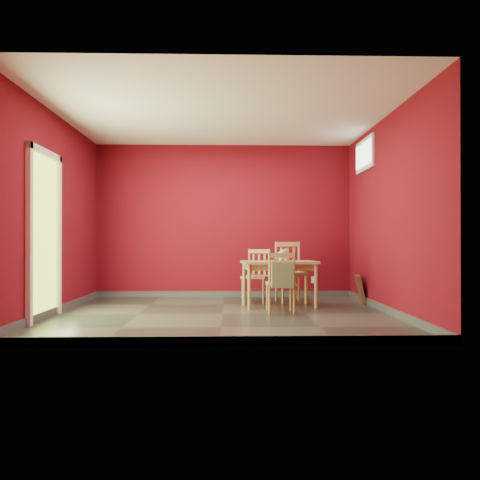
{
  "coord_description": "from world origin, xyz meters",
  "views": [
    {
      "loc": [
        0.08,
        -6.31,
        0.96
      ],
      "look_at": [
        0.25,
        0.45,
        1.0
      ],
      "focal_mm": 35.0,
      "sensor_mm": 36.0,
      "label": 1
    }
  ],
  "objects_px": {
    "chair_far_left": "(257,275)",
    "tote_bag": "(283,275)",
    "picture_frame": "(360,289)",
    "cat": "(282,254)",
    "chair_far_right": "(290,271)",
    "dining_table": "(279,267)",
    "chair_near": "(281,282)"
  },
  "relations": [
    {
      "from": "chair_far_left",
      "to": "cat",
      "type": "relative_size",
      "value": 2.07
    },
    {
      "from": "chair_far_left",
      "to": "cat",
      "type": "bearing_deg",
      "value": -57.57
    },
    {
      "from": "tote_bag",
      "to": "cat",
      "type": "distance_m",
      "value": 0.89
    },
    {
      "from": "tote_bag",
      "to": "cat",
      "type": "height_order",
      "value": "cat"
    },
    {
      "from": "tote_bag",
      "to": "picture_frame",
      "type": "relative_size",
      "value": 0.89
    },
    {
      "from": "dining_table",
      "to": "chair_near",
      "type": "distance_m",
      "value": 0.66
    },
    {
      "from": "dining_table",
      "to": "cat",
      "type": "xyz_separation_m",
      "value": [
        0.05,
        0.02,
        0.19
      ]
    },
    {
      "from": "picture_frame",
      "to": "chair_near",
      "type": "bearing_deg",
      "value": -143.16
    },
    {
      "from": "chair_far_left",
      "to": "tote_bag",
      "type": "relative_size",
      "value": 2.08
    },
    {
      "from": "tote_bag",
      "to": "chair_far_left",
      "type": "bearing_deg",
      "value": 100.37
    },
    {
      "from": "chair_far_right",
      "to": "cat",
      "type": "distance_m",
      "value": 0.62
    },
    {
      "from": "cat",
      "to": "dining_table",
      "type": "bearing_deg",
      "value": -150.47
    },
    {
      "from": "chair_far_right",
      "to": "picture_frame",
      "type": "height_order",
      "value": "chair_far_right"
    },
    {
      "from": "dining_table",
      "to": "cat",
      "type": "bearing_deg",
      "value": 19.51
    },
    {
      "from": "dining_table",
      "to": "chair_near",
      "type": "bearing_deg",
      "value": -94.11
    },
    {
      "from": "chair_near",
      "to": "chair_far_left",
      "type": "bearing_deg",
      "value": 102.08
    },
    {
      "from": "chair_near",
      "to": "tote_bag",
      "type": "distance_m",
      "value": 0.24
    },
    {
      "from": "dining_table",
      "to": "picture_frame",
      "type": "relative_size",
      "value": 2.5
    },
    {
      "from": "dining_table",
      "to": "cat",
      "type": "height_order",
      "value": "cat"
    },
    {
      "from": "cat",
      "to": "chair_far_right",
      "type": "bearing_deg",
      "value": 79.28
    },
    {
      "from": "cat",
      "to": "picture_frame",
      "type": "relative_size",
      "value": 0.9
    },
    {
      "from": "chair_far_right",
      "to": "tote_bag",
      "type": "distance_m",
      "value": 1.39
    },
    {
      "from": "chair_far_right",
      "to": "cat",
      "type": "height_order",
      "value": "chair_far_right"
    },
    {
      "from": "picture_frame",
      "to": "cat",
      "type": "bearing_deg",
      "value": -163.16
    },
    {
      "from": "dining_table",
      "to": "tote_bag",
      "type": "distance_m",
      "value": 0.84
    },
    {
      "from": "chair_far_left",
      "to": "picture_frame",
      "type": "height_order",
      "value": "chair_far_left"
    },
    {
      "from": "dining_table",
      "to": "picture_frame",
      "type": "bearing_deg",
      "value": 16.93
    },
    {
      "from": "dining_table",
      "to": "cat",
      "type": "distance_m",
      "value": 0.19
    },
    {
      "from": "dining_table",
      "to": "chair_far_left",
      "type": "height_order",
      "value": "chair_far_left"
    },
    {
      "from": "cat",
      "to": "picture_frame",
      "type": "height_order",
      "value": "cat"
    },
    {
      "from": "chair_far_right",
      "to": "chair_near",
      "type": "relative_size",
      "value": 1.18
    },
    {
      "from": "picture_frame",
      "to": "chair_far_right",
      "type": "bearing_deg",
      "value": 173.97
    }
  ]
}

